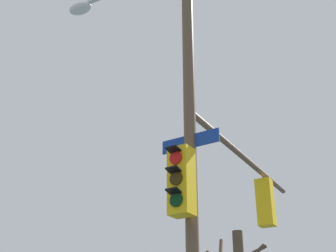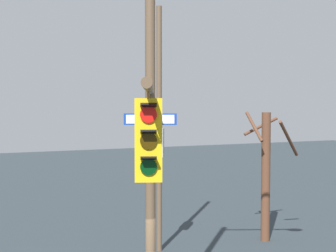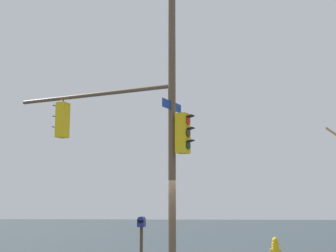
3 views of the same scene
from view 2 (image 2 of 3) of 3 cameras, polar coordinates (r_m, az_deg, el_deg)
main_signal_pole_assembly at (r=9.62m, az=-0.89°, el=1.87°), size 5.62×4.95×8.95m
secondary_pole_assembly at (r=16.30m, az=-1.05°, el=-0.92°), size 0.63×0.51×8.00m
bare_tree_behind_pole at (r=18.06m, az=11.08°, el=-5.11°), size 2.01×1.75×4.57m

